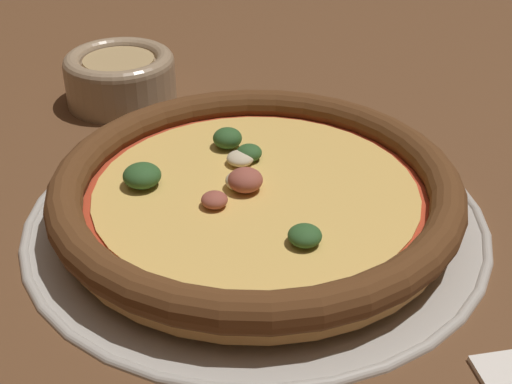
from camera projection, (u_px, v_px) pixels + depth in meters
The scene contains 4 objects.
ground_plane at pixel (256, 218), 0.60m from camera, with size 3.00×3.00×0.00m, color brown.
pizza_tray at pixel (256, 215), 0.60m from camera, with size 0.39×0.39×0.01m.
pizza at pixel (255, 191), 0.58m from camera, with size 0.34×0.34×0.04m.
bowl_near at pixel (120, 76), 0.78m from camera, with size 0.12×0.12×0.06m.
Camera 1 is at (0.39, -0.30, 0.34)m, focal length 50.00 mm.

